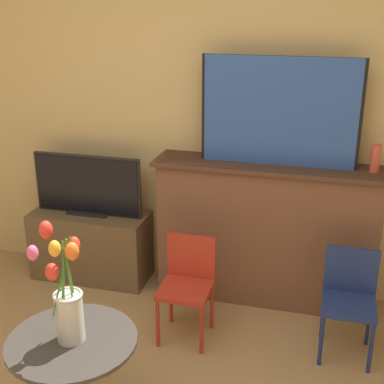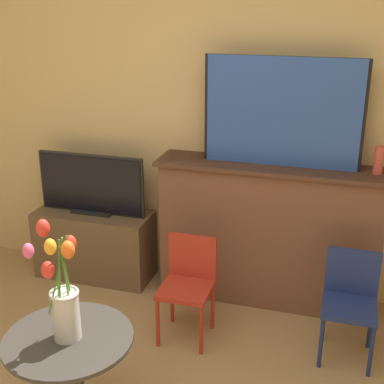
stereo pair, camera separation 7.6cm
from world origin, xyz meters
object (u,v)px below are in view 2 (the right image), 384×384
object	(u,v)px
tv_monitor	(91,185)
vase_tulips	(62,297)
chair_red	(188,280)
chair_blue	(350,297)
painting	(282,112)

from	to	relation	value
tv_monitor	vase_tulips	xyz separation A→B (m)	(0.60, -1.47, 0.05)
tv_monitor	chair_red	bearing A→B (deg)	-30.21
chair_red	chair_blue	xyz separation A→B (m)	(0.95, 0.08, 0.00)
tv_monitor	chair_blue	size ratio (longest dim) A/B	1.27
painting	chair_red	size ratio (longest dim) A/B	1.57
tv_monitor	chair_red	size ratio (longest dim) A/B	1.27
chair_blue	vase_tulips	xyz separation A→B (m)	(-1.23, -1.04, 0.40)
painting	tv_monitor	bearing A→B (deg)	-178.30
painting	chair_red	world-z (taller)	painting
chair_blue	vase_tulips	size ratio (longest dim) A/B	1.17
painting	vase_tulips	bearing A→B (deg)	-115.60
tv_monitor	vase_tulips	world-z (taller)	vase_tulips
chair_red	chair_blue	distance (m)	0.95
chair_red	vase_tulips	xyz separation A→B (m)	(-0.28, -0.96, 0.40)
chair_blue	chair_red	bearing A→B (deg)	-175.33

